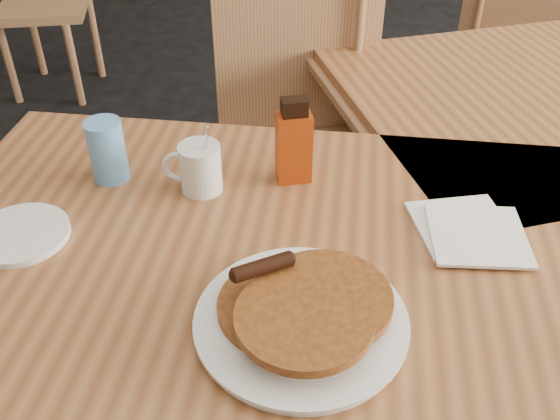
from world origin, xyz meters
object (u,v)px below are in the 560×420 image
object	(u,v)px
chair_main_far	(294,115)
pancake_plate	(302,315)
syrup_bottle	(294,144)
main_table	(281,277)
coffee_mug	(199,167)
blue_tumbler	(107,151)
chair_neighbor_far	(520,49)

from	to	relation	value
chair_main_far	pancake_plate	xyz separation A→B (m)	(0.07, -0.89, 0.17)
pancake_plate	syrup_bottle	world-z (taller)	syrup_bottle
syrup_bottle	main_table	bearing A→B (deg)	-106.29
syrup_bottle	coffee_mug	bearing A→B (deg)	-179.88
coffee_mug	blue_tumbler	world-z (taller)	coffee_mug
chair_neighbor_far	blue_tumbler	xyz separation A→B (m)	(-1.07, -1.21, 0.27)
pancake_plate	blue_tumbler	distance (m)	0.52
chair_main_far	syrup_bottle	bearing A→B (deg)	-100.55
pancake_plate	syrup_bottle	bearing A→B (deg)	95.76
coffee_mug	syrup_bottle	xyz separation A→B (m)	(0.17, 0.05, 0.03)
main_table	chair_main_far	size ratio (longest dim) A/B	1.33
blue_tumbler	syrup_bottle	bearing A→B (deg)	3.99
main_table	syrup_bottle	distance (m)	0.26
pancake_plate	blue_tumbler	world-z (taller)	blue_tumbler
chair_neighbor_far	coffee_mug	world-z (taller)	chair_neighbor_far
chair_main_far	pancake_plate	size ratio (longest dim) A/B	3.28
blue_tumbler	pancake_plate	bearing A→B (deg)	-42.15
chair_main_far	coffee_mug	size ratio (longest dim) A/B	6.94
main_table	blue_tumbler	world-z (taller)	blue_tumbler
chair_main_far	chair_neighbor_far	size ratio (longest dim) A/B	1.12
coffee_mug	chair_main_far	bearing A→B (deg)	71.05
chair_neighbor_far	chair_main_far	bearing A→B (deg)	-125.33
pancake_plate	blue_tumbler	xyz separation A→B (m)	(-0.38, 0.35, 0.04)
main_table	blue_tumbler	bearing A→B (deg)	148.91
chair_neighbor_far	coffee_mug	bearing A→B (deg)	-112.71
chair_main_far	pancake_plate	distance (m)	0.91
coffee_mug	syrup_bottle	distance (m)	0.18
coffee_mug	blue_tumbler	size ratio (longest dim) A/B	1.21
chair_neighbor_far	blue_tumbler	bearing A→B (deg)	-118.24
chair_neighbor_far	syrup_bottle	size ratio (longest dim) A/B	5.33
chair_neighbor_far	pancake_plate	bearing A→B (deg)	-100.53
chair_main_far	blue_tumbler	world-z (taller)	chair_main_far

